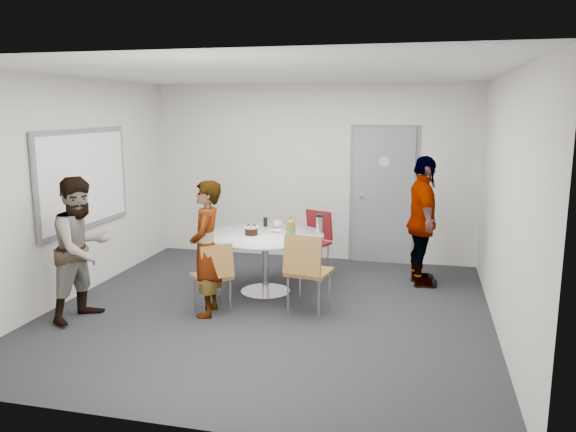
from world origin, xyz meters
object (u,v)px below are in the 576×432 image
(chair_near_right, at_px, (306,266))
(door, at_px, (383,196))
(chair_far, at_px, (314,236))
(table, at_px, (267,242))
(person_main, at_px, (206,249))
(person_right, at_px, (423,222))
(chair_near_left, at_px, (214,271))
(person_left, at_px, (82,249))
(whiteboard, at_px, (84,179))

(chair_near_right, bearing_deg, door, 84.46)
(chair_near_right, relative_size, chair_far, 1.05)
(table, bearing_deg, chair_far, 65.76)
(person_main, relative_size, person_right, 0.89)
(chair_near_left, height_order, chair_far, chair_far)
(door, distance_m, table, 2.30)
(door, height_order, chair_far, door)
(chair_far, distance_m, person_main, 2.04)
(chair_near_right, distance_m, chair_far, 1.63)
(person_left, bearing_deg, chair_near_right, -60.36)
(door, height_order, chair_near_right, door)
(chair_near_left, relative_size, person_right, 0.48)
(whiteboard, relative_size, chair_near_left, 2.29)
(door, relative_size, chair_near_left, 2.56)
(chair_far, xyz_separation_m, person_main, (-0.89, -1.82, 0.21))
(whiteboard, xyz_separation_m, table, (2.26, 0.42, -0.78))
(chair_far, distance_m, person_right, 1.51)
(chair_far, bearing_deg, door, -109.64)
(person_main, distance_m, person_left, 1.36)
(table, bearing_deg, person_main, -117.65)
(person_right, bearing_deg, chair_near_right, 129.28)
(person_left, bearing_deg, table, -38.55)
(chair_near_left, height_order, person_left, person_left)
(door, xyz_separation_m, chair_near_left, (-1.69, -2.70, -0.52))
(table, distance_m, chair_near_right, 0.93)
(whiteboard, height_order, person_main, whiteboard)
(chair_far, bearing_deg, table, 89.95)
(person_main, height_order, person_right, person_right)
(table, bearing_deg, chair_near_left, -114.60)
(person_left, bearing_deg, person_right, -45.17)
(chair_near_right, height_order, person_main, person_main)
(table, distance_m, person_left, 2.19)
(whiteboard, height_order, person_right, whiteboard)
(chair_near_right, distance_m, person_left, 2.49)
(door, distance_m, chair_near_left, 3.23)
(chair_near_left, distance_m, person_left, 1.47)
(chair_near_right, relative_size, person_main, 0.62)
(table, bearing_deg, whiteboard, -169.35)
(chair_near_right, bearing_deg, person_left, -155.77)
(person_right, bearing_deg, whiteboard, 96.04)
(chair_near_right, height_order, person_left, person_left)
(person_left, xyz_separation_m, person_right, (3.64, 2.13, 0.06))
(door, height_order, whiteboard, door)
(table, xyz_separation_m, person_main, (-0.46, -0.88, 0.10))
(whiteboard, xyz_separation_m, person_right, (4.15, 1.24, -0.59))
(table, distance_m, person_right, 2.07)
(door, relative_size, whiteboard, 1.12)
(door, bearing_deg, chair_near_left, -122.00)
(whiteboard, bearing_deg, door, 32.66)
(whiteboard, distance_m, person_left, 1.21)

